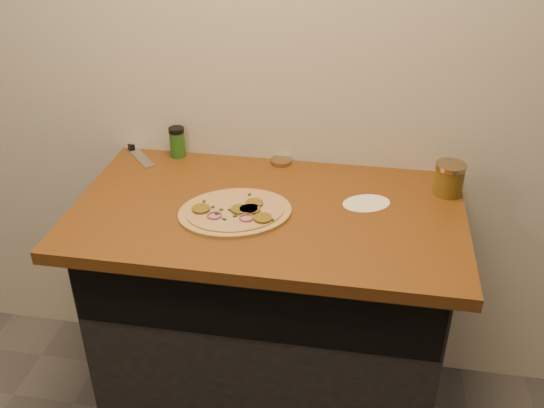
% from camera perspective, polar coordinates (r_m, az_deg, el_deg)
% --- Properties ---
extents(cabinet, '(1.10, 0.60, 0.86)m').
position_cam_1_polar(cabinet, '(2.17, -0.20, -10.58)').
color(cabinet, black).
rests_on(cabinet, ground).
extents(countertop, '(1.20, 0.70, 0.04)m').
position_cam_1_polar(countertop, '(1.88, -0.38, -0.80)').
color(countertop, brown).
rests_on(countertop, cabinet).
extents(pizza, '(0.44, 0.44, 0.02)m').
position_cam_1_polar(pizza, '(1.83, -3.43, -0.72)').
color(pizza, tan).
rests_on(pizza, countertop).
extents(chefs_knife, '(0.21, 0.23, 0.02)m').
position_cam_1_polar(chefs_knife, '(2.28, -12.93, 5.09)').
color(chefs_knife, '#B7BAC1').
rests_on(chefs_knife, countertop).
extents(mason_jar_lid, '(0.09, 0.09, 0.02)m').
position_cam_1_polar(mason_jar_lid, '(2.12, 0.85, 4.03)').
color(mason_jar_lid, '#987E58').
rests_on(mason_jar_lid, countertop).
extents(salsa_jar, '(0.10, 0.10, 0.10)m').
position_cam_1_polar(salsa_jar, '(1.99, 16.32, 2.30)').
color(salsa_jar, '#9E2A0F').
rests_on(salsa_jar, countertop).
extents(spice_shaker, '(0.05, 0.05, 0.11)m').
position_cam_1_polar(spice_shaker, '(2.18, -8.91, 5.78)').
color(spice_shaker, '#235B1D').
rests_on(spice_shaker, countertop).
extents(flour_spill, '(0.20, 0.20, 0.00)m').
position_cam_1_polar(flour_spill, '(1.91, 8.87, 0.07)').
color(flour_spill, silver).
rests_on(flour_spill, countertop).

